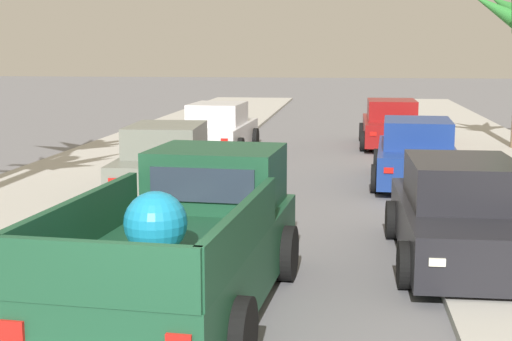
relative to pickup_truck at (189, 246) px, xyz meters
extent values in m
cube|color=#B2AFA8|center=(-4.14, 8.01, -0.73)|extent=(4.89, 60.00, 0.12)
cube|color=silver|center=(-3.10, 8.01, -0.74)|extent=(0.16, 60.00, 0.10)
cube|color=silver|center=(4.51, 8.01, -0.74)|extent=(0.16, 60.00, 0.10)
cube|color=#19472D|center=(-0.02, -0.22, -0.19)|extent=(2.28, 5.23, 0.80)
cube|color=#19472D|center=(0.10, 1.38, 0.61)|extent=(1.82, 1.62, 0.80)
cube|color=#283342|center=(0.05, 0.62, 0.63)|extent=(1.38, 0.16, 0.44)
cube|color=#283342|center=(0.15, 2.14, 0.63)|extent=(1.46, 0.17, 0.48)
cube|color=#19472D|center=(-0.98, -1.01, 0.49)|extent=(0.34, 3.30, 0.56)
cube|color=#19472D|center=(0.83, -1.14, 0.49)|extent=(0.34, 3.30, 0.56)
cube|color=#19472D|center=(-0.20, -2.72, 0.49)|extent=(1.88, 0.24, 0.56)
cylinder|color=black|center=(-0.88, 1.38, -0.41)|extent=(0.31, 0.78, 0.76)
cylinder|color=black|center=(1.07, 1.24, -0.41)|extent=(0.31, 0.78, 0.76)
cylinder|color=black|center=(-1.09, -1.55, -0.41)|extent=(0.31, 0.78, 0.76)
cylinder|color=black|center=(0.86, -1.69, -0.41)|extent=(0.31, 0.78, 0.76)
cube|color=red|center=(-0.95, -2.73, -0.05)|extent=(0.22, 0.06, 0.18)
sphere|color=#198CBF|center=(-0.10, -1.12, 0.55)|extent=(0.67, 0.67, 0.67)
cube|color=slate|center=(-2.04, 7.01, -0.25)|extent=(1.98, 4.29, 0.72)
cube|color=slate|center=(-2.04, 6.91, 0.43)|extent=(1.63, 2.18, 0.64)
cube|color=#283342|center=(-2.09, 7.88, 0.41)|extent=(1.37, 0.15, 0.52)
cube|color=#283342|center=(-1.99, 5.94, 0.41)|extent=(1.34, 0.15, 0.50)
cylinder|color=black|center=(-3.01, 8.27, -0.47)|extent=(0.25, 0.65, 0.64)
cylinder|color=black|center=(-1.21, 8.36, -0.47)|extent=(0.25, 0.65, 0.64)
cylinder|color=black|center=(-2.87, 5.66, -0.47)|extent=(0.25, 0.65, 0.64)
cylinder|color=black|center=(-1.07, 5.76, -0.47)|extent=(0.25, 0.65, 0.64)
cube|color=red|center=(-2.56, 4.87, -0.14)|extent=(0.20, 0.05, 0.12)
cube|color=white|center=(-2.77, 9.09, -0.18)|extent=(0.20, 0.05, 0.10)
cube|color=red|center=(-1.30, 4.94, -0.14)|extent=(0.20, 0.05, 0.12)
cube|color=white|center=(-1.54, 9.15, -0.18)|extent=(0.20, 0.05, 0.10)
cube|color=maroon|center=(3.27, 15.68, -0.25)|extent=(1.77, 4.21, 0.72)
cube|color=maroon|center=(3.27, 15.58, 0.43)|extent=(1.53, 2.11, 0.64)
cube|color=#283342|center=(3.27, 16.55, 0.41)|extent=(1.37, 0.08, 0.52)
cube|color=#283342|center=(3.27, 14.61, 0.41)|extent=(1.34, 0.08, 0.50)
cylinder|color=black|center=(2.37, 16.98, -0.47)|extent=(0.22, 0.64, 0.64)
cylinder|color=black|center=(4.18, 16.98, -0.47)|extent=(0.22, 0.64, 0.64)
cylinder|color=black|center=(2.37, 14.38, -0.47)|extent=(0.22, 0.64, 0.64)
cylinder|color=black|center=(4.17, 14.37, -0.47)|extent=(0.22, 0.64, 0.64)
cube|color=red|center=(2.63, 13.57, -0.14)|extent=(0.20, 0.04, 0.12)
cube|color=white|center=(2.66, 17.79, -0.18)|extent=(0.20, 0.04, 0.10)
cube|color=red|center=(3.90, 13.57, -0.14)|extent=(0.20, 0.04, 0.12)
cube|color=white|center=(3.90, 17.79, -0.18)|extent=(0.20, 0.04, 0.10)
cube|color=navy|center=(3.49, 8.89, -0.25)|extent=(1.98, 4.29, 0.72)
cube|color=navy|center=(3.48, 8.79, 0.43)|extent=(1.63, 2.18, 0.64)
cube|color=#283342|center=(3.54, 9.76, 0.41)|extent=(1.37, 0.15, 0.52)
cube|color=#283342|center=(3.43, 7.83, 0.41)|extent=(1.34, 0.15, 0.50)
cylinder|color=black|center=(2.66, 10.24, -0.47)|extent=(0.25, 0.65, 0.64)
cylinder|color=black|center=(4.46, 10.15, -0.47)|extent=(0.25, 0.65, 0.64)
cylinder|color=black|center=(2.52, 7.64, -0.47)|extent=(0.25, 0.65, 0.64)
cylinder|color=black|center=(4.32, 7.55, -0.47)|extent=(0.25, 0.65, 0.64)
cube|color=red|center=(2.74, 6.82, -0.14)|extent=(0.20, 0.05, 0.12)
cube|color=white|center=(2.99, 11.03, -0.18)|extent=(0.20, 0.05, 0.10)
cube|color=red|center=(4.01, 6.75, -0.14)|extent=(0.20, 0.05, 0.12)
cube|color=white|center=(4.22, 10.97, -0.18)|extent=(0.20, 0.05, 0.10)
cube|color=silver|center=(-2.08, 13.51, -0.25)|extent=(1.92, 4.27, 0.72)
cube|color=silver|center=(-2.08, 13.41, 0.43)|extent=(1.60, 2.16, 0.64)
cube|color=#283342|center=(-2.04, 14.38, 0.41)|extent=(1.37, 0.13, 0.52)
cube|color=#283342|center=(-2.12, 12.44, 0.41)|extent=(1.34, 0.13, 0.50)
cylinder|color=black|center=(-2.93, 14.85, -0.47)|extent=(0.24, 0.65, 0.64)
cylinder|color=black|center=(-1.13, 14.78, -0.47)|extent=(0.24, 0.65, 0.64)
cylinder|color=black|center=(-3.03, 12.25, -0.47)|extent=(0.24, 0.65, 0.64)
cylinder|color=black|center=(-1.23, 12.18, -0.47)|extent=(0.24, 0.65, 0.64)
cube|color=red|center=(-2.79, 11.43, -0.14)|extent=(0.20, 0.05, 0.12)
cube|color=white|center=(-2.61, 15.64, -0.18)|extent=(0.20, 0.05, 0.10)
cube|color=red|center=(-1.53, 11.38, -0.14)|extent=(0.20, 0.05, 0.12)
cube|color=white|center=(-1.38, 15.60, -0.18)|extent=(0.20, 0.05, 0.10)
cube|color=black|center=(3.57, 2.40, -0.25)|extent=(1.81, 4.22, 0.72)
cube|color=black|center=(3.57, 2.50, 0.43)|extent=(1.54, 2.12, 0.64)
cube|color=#283342|center=(3.58, 1.53, 0.41)|extent=(1.37, 0.10, 0.52)
cube|color=#283342|center=(3.56, 3.47, 0.41)|extent=(1.34, 0.10, 0.50)
cylinder|color=black|center=(2.69, 1.08, -0.47)|extent=(0.23, 0.64, 0.64)
cylinder|color=black|center=(4.46, 3.71, -0.47)|extent=(0.23, 0.64, 0.64)
cylinder|color=black|center=(2.66, 3.69, -0.47)|extent=(0.23, 0.64, 0.64)
cube|color=red|center=(4.18, 4.51, -0.14)|extent=(0.20, 0.04, 0.12)
cube|color=red|center=(2.92, 4.50, -0.14)|extent=(0.20, 0.04, 0.12)
cube|color=white|center=(2.98, 0.28, -0.18)|extent=(0.20, 0.04, 0.10)
cone|color=#2D7F33|center=(6.65, 15.47, 3.70)|extent=(1.35, 1.56, 1.12)
cone|color=#2D7F33|center=(6.23, 14.86, 3.59)|extent=(1.77, 0.64, 1.32)
camera|label=1|loc=(1.89, -8.32, 2.34)|focal=50.80mm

